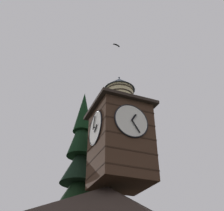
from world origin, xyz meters
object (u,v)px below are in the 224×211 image
(clock_tower, at_px, (120,134))
(flying_bird_high, at_px, (116,45))
(pine_tree_behind, at_px, (77,208))
(moon, at_px, (95,190))

(clock_tower, height_order, flying_bird_high, flying_bird_high)
(pine_tree_behind, xyz_separation_m, flying_bird_high, (-1.81, 3.64, 14.50))
(flying_bird_high, bearing_deg, pine_tree_behind, -63.58)
(moon, relative_size, flying_bird_high, 3.01)
(pine_tree_behind, relative_size, flying_bird_high, 24.71)
(clock_tower, height_order, pine_tree_behind, pine_tree_behind)
(pine_tree_behind, bearing_deg, flying_bird_high, 116.42)
(pine_tree_behind, bearing_deg, clock_tower, 111.06)
(moon, bearing_deg, flying_bird_high, 73.56)
(clock_tower, relative_size, pine_tree_behind, 0.53)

